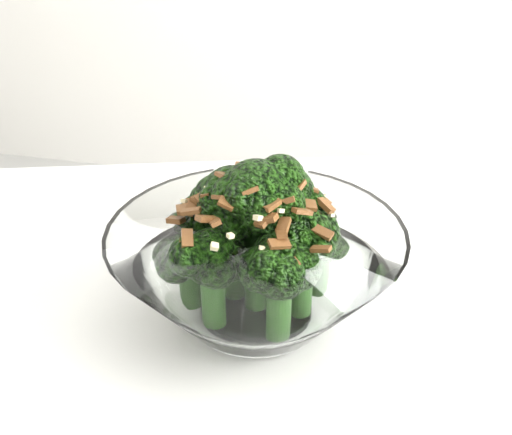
# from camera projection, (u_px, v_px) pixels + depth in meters

# --- Properties ---
(table) EXTENTS (1.39, 1.14, 0.75)m
(table) POSITION_uv_depth(u_px,v_px,m) (100.00, 416.00, 0.51)
(table) COLOR white
(table) RESTS_ON ground
(broccoli_dish) EXTENTS (0.25, 0.25, 0.16)m
(broccoli_dish) POSITION_uv_depth(u_px,v_px,m) (256.00, 262.00, 0.49)
(broccoli_dish) COLOR white
(broccoli_dish) RESTS_ON table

